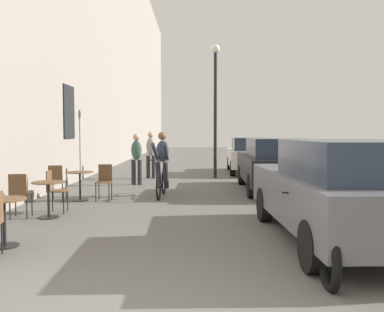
# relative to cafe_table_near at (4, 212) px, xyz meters

# --- Properties ---
(building_facade_left) EXTENTS (0.54, 68.00, 13.54)m
(building_facade_left) POSITION_rel_cafe_table_near_xyz_m (-1.47, 11.14, 6.25)
(building_facade_left) COLOR gray
(building_facade_left) RESTS_ON ground_plane
(cafe_table_near) EXTENTS (0.64, 0.64, 0.72)m
(cafe_table_near) POSITION_rel_cafe_table_near_xyz_m (0.00, 0.00, 0.00)
(cafe_table_near) COLOR black
(cafe_table_near) RESTS_ON ground_plane
(cafe_table_mid) EXTENTS (0.64, 0.64, 0.72)m
(cafe_table_mid) POSITION_rel_cafe_table_near_xyz_m (-0.07, 2.11, 0.00)
(cafe_table_mid) COLOR black
(cafe_table_mid) RESTS_ON ground_plane
(cafe_chair_mid_toward_street) EXTENTS (0.40, 0.40, 0.89)m
(cafe_chair_mid_toward_street) POSITION_rel_cafe_table_near_xyz_m (-0.15, 2.66, -0.00)
(cafe_chair_mid_toward_street) COLOR black
(cafe_chair_mid_toward_street) RESTS_ON ground_plane
(cafe_chair_mid_toward_wall) EXTENTS (0.41, 0.41, 0.89)m
(cafe_chair_mid_toward_wall) POSITION_rel_cafe_table_near_xyz_m (-0.62, 2.03, -0.00)
(cafe_chair_mid_toward_wall) COLOR black
(cafe_chair_mid_toward_wall) RESTS_ON ground_plane
(cafe_table_far) EXTENTS (0.64, 0.64, 0.72)m
(cafe_table_far) POSITION_rel_cafe_table_near_xyz_m (-0.02, 4.21, 0.00)
(cafe_table_far) COLOR black
(cafe_table_far) RESTS_ON ground_plane
(cafe_chair_far_toward_street) EXTENTS (0.40, 0.40, 0.89)m
(cafe_chair_far_toward_street) POSITION_rel_cafe_table_near_xyz_m (-0.58, 4.14, -0.00)
(cafe_chair_far_toward_street) COLOR black
(cafe_chair_far_toward_street) RESTS_ON ground_plane
(cafe_chair_far_toward_wall) EXTENTS (0.38, 0.38, 0.89)m
(cafe_chair_far_toward_wall) POSITION_rel_cafe_table_near_xyz_m (0.57, 4.29, -0.00)
(cafe_chair_far_toward_wall) COLOR black
(cafe_chair_far_toward_wall) RESTS_ON ground_plane
(cyclist_on_bicycle) EXTENTS (0.52, 1.76, 1.74)m
(cyclist_on_bicycle) POSITION_rel_cafe_table_near_xyz_m (1.95, 4.97, 0.29)
(cyclist_on_bicycle) COLOR black
(cyclist_on_bicycle) RESTS_ON ground_plane
(pedestrian_near) EXTENTS (0.34, 0.24, 1.65)m
(pedestrian_near) POSITION_rel_cafe_table_near_xyz_m (0.95, 7.37, 0.41)
(pedestrian_near) COLOR #26262D
(pedestrian_near) RESTS_ON ground_plane
(pedestrian_mid) EXTENTS (0.35, 0.26, 1.71)m
(pedestrian_mid) POSITION_rel_cafe_table_near_xyz_m (1.21, 9.34, 0.45)
(pedestrian_mid) COLOR #26262D
(pedestrian_mid) RESTS_ON ground_plane
(street_lamp) EXTENTS (0.32, 0.32, 4.90)m
(street_lamp) POSITION_rel_cafe_table_near_xyz_m (3.59, 9.36, 2.59)
(street_lamp) COLOR black
(street_lamp) RESTS_ON ground_plane
(parked_car_nearest) EXTENTS (1.99, 4.50, 1.58)m
(parked_car_nearest) POSITION_rel_cafe_table_near_xyz_m (5.04, 0.22, 0.30)
(parked_car_nearest) COLOR #595960
(parked_car_nearest) RESTS_ON ground_plane
(parked_car_second) EXTENTS (1.89, 4.33, 1.53)m
(parked_car_second) POSITION_rel_cafe_table_near_xyz_m (5.13, 5.91, 0.27)
(parked_car_second) COLOR black
(parked_car_second) RESTS_ON ground_plane
(parked_car_third) EXTENTS (1.88, 4.21, 1.47)m
(parked_car_third) POSITION_rel_cafe_table_near_xyz_m (5.13, 11.27, 0.24)
(parked_car_third) COLOR beige
(parked_car_third) RESTS_ON ground_plane
(parked_motorcycle) EXTENTS (0.62, 2.15, 0.92)m
(parked_motorcycle) POSITION_rel_cafe_table_near_xyz_m (4.33, -0.94, -0.12)
(parked_motorcycle) COLOR black
(parked_motorcycle) RESTS_ON ground_plane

